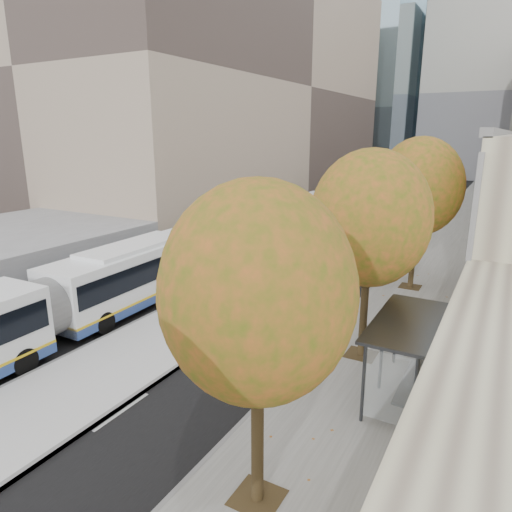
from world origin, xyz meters
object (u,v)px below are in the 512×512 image
Objects in this scene: bus_shelter at (412,335)px; cyclist at (257,335)px; bus_far at (293,218)px; distant_car at (377,194)px; bus_near at (71,298)px.

bus_shelter is 5.77m from cyclist.
bus_far is at bearing 106.31° from cyclist.
bus_far is 4.54× the size of distant_car.
bus_far reaches higher than distant_car.
bus_shelter is 23.64m from bus_far.
bus_shelter is at bearing -62.45° from distant_car.
bus_near is 7.88m from cyclist.
bus_far is 24.68m from distant_car.
bus_near reaches higher than cyclist.
bus_shelter is 0.26× the size of bus_far.
bus_shelter is at bearing 6.16° from bus_near.
cyclist is (-5.60, 0.27, -1.38)m from bus_shelter.
bus_far is 20.80m from cyclist.
bus_near is 1.04× the size of bus_far.
bus_near is (-13.15, -1.84, -0.62)m from bus_shelter.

